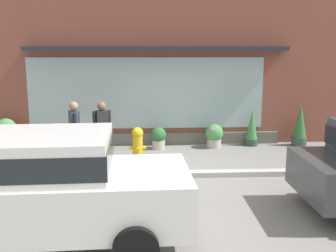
{
  "coord_description": "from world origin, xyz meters",
  "views": [
    {
      "loc": [
        -0.32,
        -8.72,
        2.84
      ],
      "look_at": [
        0.22,
        1.2,
        0.91
      ],
      "focal_mm": 41.82,
      "sensor_mm": 36.0,
      "label": 1
    }
  ],
  "objects_px": {
    "pedestrian_with_handbag": "(101,129)",
    "potted_plant_window_center": "(158,138)",
    "fire_hydrant": "(138,146)",
    "parked_car_white": "(39,183)",
    "pedestrian_passerby": "(75,131)",
    "potted_plant_corner_tall": "(214,135)",
    "potted_plant_window_left": "(6,133)",
    "potted_plant_low_front": "(252,128)",
    "potted_plant_near_hydrant": "(300,126)"
  },
  "relations": [
    {
      "from": "pedestrian_with_handbag",
      "to": "potted_plant_window_center",
      "type": "relative_size",
      "value": 2.48
    },
    {
      "from": "fire_hydrant",
      "to": "parked_car_white",
      "type": "distance_m",
      "value": 4.27
    },
    {
      "from": "pedestrian_passerby",
      "to": "potted_plant_corner_tall",
      "type": "relative_size",
      "value": 2.37
    },
    {
      "from": "potted_plant_window_left",
      "to": "fire_hydrant",
      "type": "bearing_deg",
      "value": -24.11
    },
    {
      "from": "pedestrian_with_handbag",
      "to": "potted_plant_low_front",
      "type": "height_order",
      "value": "pedestrian_with_handbag"
    },
    {
      "from": "potted_plant_low_front",
      "to": "pedestrian_with_handbag",
      "type": "bearing_deg",
      "value": -157.52
    },
    {
      "from": "fire_hydrant",
      "to": "potted_plant_low_front",
      "type": "relative_size",
      "value": 0.86
    },
    {
      "from": "parked_car_white",
      "to": "potted_plant_low_front",
      "type": "distance_m",
      "value": 7.55
    },
    {
      "from": "potted_plant_window_left",
      "to": "potted_plant_near_hydrant",
      "type": "bearing_deg",
      "value": 0.05
    },
    {
      "from": "potted_plant_near_hydrant",
      "to": "potted_plant_low_front",
      "type": "height_order",
      "value": "potted_plant_near_hydrant"
    },
    {
      "from": "potted_plant_window_center",
      "to": "fire_hydrant",
      "type": "bearing_deg",
      "value": -110.24
    },
    {
      "from": "pedestrian_passerby",
      "to": "potted_plant_near_hydrant",
      "type": "height_order",
      "value": "pedestrian_passerby"
    },
    {
      "from": "potted_plant_near_hydrant",
      "to": "potted_plant_window_left",
      "type": "relative_size",
      "value": 1.38
    },
    {
      "from": "pedestrian_passerby",
      "to": "parked_car_white",
      "type": "bearing_deg",
      "value": 156.4
    },
    {
      "from": "potted_plant_near_hydrant",
      "to": "potted_plant_low_front",
      "type": "bearing_deg",
      "value": 175.88
    },
    {
      "from": "pedestrian_passerby",
      "to": "potted_plant_low_front",
      "type": "relative_size",
      "value": 1.5
    },
    {
      "from": "fire_hydrant",
      "to": "potted_plant_corner_tall",
      "type": "relative_size",
      "value": 1.36
    },
    {
      "from": "potted_plant_low_front",
      "to": "potted_plant_corner_tall",
      "type": "bearing_deg",
      "value": -169.99
    },
    {
      "from": "fire_hydrant",
      "to": "pedestrian_passerby",
      "type": "bearing_deg",
      "value": -164.99
    },
    {
      "from": "pedestrian_with_handbag",
      "to": "parked_car_white",
      "type": "relative_size",
      "value": 0.37
    },
    {
      "from": "potted_plant_corner_tall",
      "to": "pedestrian_passerby",
      "type": "bearing_deg",
      "value": -151.45
    },
    {
      "from": "parked_car_white",
      "to": "potted_plant_window_left",
      "type": "relative_size",
      "value": 4.75
    },
    {
      "from": "fire_hydrant",
      "to": "potted_plant_window_center",
      "type": "height_order",
      "value": "fire_hydrant"
    },
    {
      "from": "potted_plant_window_left",
      "to": "potted_plant_corner_tall",
      "type": "xyz_separation_m",
      "value": [
        6.05,
        -0.1,
        -0.12
      ]
    },
    {
      "from": "potted_plant_near_hydrant",
      "to": "potted_plant_corner_tall",
      "type": "height_order",
      "value": "potted_plant_near_hydrant"
    },
    {
      "from": "potted_plant_corner_tall",
      "to": "fire_hydrant",
      "type": "bearing_deg",
      "value": -143.97
    },
    {
      "from": "fire_hydrant",
      "to": "potted_plant_corner_tall",
      "type": "xyz_separation_m",
      "value": [
        2.22,
        1.62,
        -0.11
      ]
    },
    {
      "from": "pedestrian_with_handbag",
      "to": "potted_plant_near_hydrant",
      "type": "distance_m",
      "value": 5.98
    },
    {
      "from": "potted_plant_window_center",
      "to": "potted_plant_low_front",
      "type": "distance_m",
      "value": 2.85
    },
    {
      "from": "pedestrian_with_handbag",
      "to": "fire_hydrant",
      "type": "bearing_deg",
      "value": 152.93
    },
    {
      "from": "potted_plant_window_center",
      "to": "potted_plant_low_front",
      "type": "relative_size",
      "value": 0.58
    },
    {
      "from": "fire_hydrant",
      "to": "pedestrian_with_handbag",
      "type": "relative_size",
      "value": 0.6
    },
    {
      "from": "pedestrian_with_handbag",
      "to": "potted_plant_window_center",
      "type": "distance_m",
      "value": 2.18
    },
    {
      "from": "pedestrian_with_handbag",
      "to": "pedestrian_passerby",
      "type": "bearing_deg",
      "value": 13.32
    },
    {
      "from": "pedestrian_passerby",
      "to": "potted_plant_window_left",
      "type": "relative_size",
      "value": 1.82
    },
    {
      "from": "potted_plant_corner_tall",
      "to": "potted_plant_window_left",
      "type": "bearing_deg",
      "value": 179.09
    },
    {
      "from": "potted_plant_window_left",
      "to": "pedestrian_passerby",
      "type": "bearing_deg",
      "value": -41.89
    },
    {
      "from": "potted_plant_near_hydrant",
      "to": "pedestrian_with_handbag",
      "type": "bearing_deg",
      "value": -163.72
    },
    {
      "from": "fire_hydrant",
      "to": "potted_plant_window_left",
      "type": "xyz_separation_m",
      "value": [
        -3.83,
        1.71,
        0.01
      ]
    },
    {
      "from": "pedestrian_passerby",
      "to": "potted_plant_window_center",
      "type": "height_order",
      "value": "pedestrian_passerby"
    },
    {
      "from": "parked_car_white",
      "to": "potted_plant_corner_tall",
      "type": "relative_size",
      "value": 6.18
    },
    {
      "from": "potted_plant_near_hydrant",
      "to": "potted_plant_window_center",
      "type": "distance_m",
      "value": 4.28
    },
    {
      "from": "fire_hydrant",
      "to": "potted_plant_window_center",
      "type": "relative_size",
      "value": 1.49
    },
    {
      "from": "fire_hydrant",
      "to": "potted_plant_near_hydrant",
      "type": "xyz_separation_m",
      "value": [
        4.84,
        1.72,
        0.12
      ]
    },
    {
      "from": "potted_plant_window_left",
      "to": "potted_plant_corner_tall",
      "type": "distance_m",
      "value": 6.05
    },
    {
      "from": "potted_plant_near_hydrant",
      "to": "potted_plant_low_front",
      "type": "relative_size",
      "value": 1.14
    },
    {
      "from": "fire_hydrant",
      "to": "potted_plant_window_left",
      "type": "distance_m",
      "value": 4.19
    },
    {
      "from": "fire_hydrant",
      "to": "parked_car_white",
      "type": "bearing_deg",
      "value": -108.57
    },
    {
      "from": "potted_plant_near_hydrant",
      "to": "potted_plant_window_center",
      "type": "height_order",
      "value": "potted_plant_near_hydrant"
    },
    {
      "from": "potted_plant_window_left",
      "to": "potted_plant_low_front",
      "type": "bearing_deg",
      "value": 0.88
    }
  ]
}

